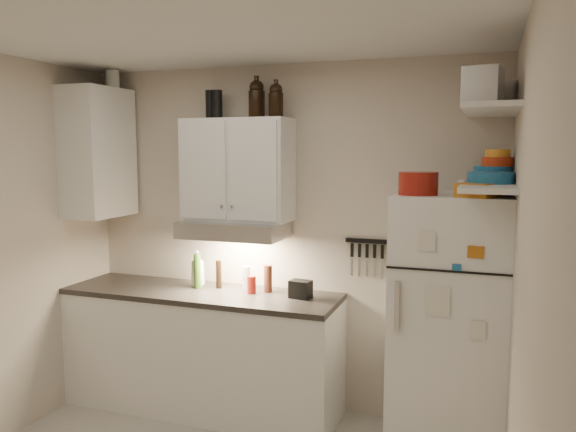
% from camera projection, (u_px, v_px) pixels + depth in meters
% --- Properties ---
extents(ceiling, '(3.20, 3.00, 0.02)m').
position_uv_depth(ceiling, '(177.00, 17.00, 2.71)').
color(ceiling, silver).
rests_on(ceiling, ground).
extents(back_wall, '(3.20, 0.02, 2.60)m').
position_uv_depth(back_wall, '(284.00, 239.00, 4.27)').
color(back_wall, beige).
rests_on(back_wall, ground).
extents(right_wall, '(0.02, 3.00, 2.60)m').
position_uv_depth(right_wall, '(524.00, 312.00, 2.33)').
color(right_wall, beige).
rests_on(right_wall, ground).
extents(base_cabinet, '(2.10, 0.60, 0.88)m').
position_uv_depth(base_cabinet, '(202.00, 352.00, 4.27)').
color(base_cabinet, white).
rests_on(base_cabinet, floor).
extents(countertop, '(2.10, 0.62, 0.04)m').
position_uv_depth(countertop, '(201.00, 293.00, 4.21)').
color(countertop, '#2C2826').
rests_on(countertop, base_cabinet).
extents(upper_cabinet, '(0.80, 0.33, 0.75)m').
position_uv_depth(upper_cabinet, '(238.00, 170.00, 4.15)').
color(upper_cabinet, white).
rests_on(upper_cabinet, back_wall).
extents(side_cabinet, '(0.33, 0.55, 1.00)m').
position_uv_depth(side_cabinet, '(98.00, 153.00, 4.39)').
color(side_cabinet, white).
rests_on(side_cabinet, left_wall).
extents(range_hood, '(0.76, 0.46, 0.12)m').
position_uv_depth(range_hood, '(235.00, 229.00, 4.14)').
color(range_hood, silver).
rests_on(range_hood, back_wall).
extents(fridge, '(0.70, 0.68, 1.70)m').
position_uv_depth(fridge, '(449.00, 326.00, 3.58)').
color(fridge, white).
rests_on(fridge, floor).
extents(shelf_hi, '(0.30, 0.95, 0.03)m').
position_uv_depth(shelf_hi, '(491.00, 110.00, 3.23)').
color(shelf_hi, white).
rests_on(shelf_hi, right_wall).
extents(shelf_lo, '(0.30, 0.95, 0.03)m').
position_uv_depth(shelf_lo, '(488.00, 186.00, 3.28)').
color(shelf_lo, white).
rests_on(shelf_lo, right_wall).
extents(knife_strip, '(0.42, 0.02, 0.03)m').
position_uv_depth(knife_strip, '(374.00, 241.00, 4.02)').
color(knife_strip, black).
rests_on(knife_strip, back_wall).
extents(dutch_oven, '(0.31, 0.31, 0.14)m').
position_uv_depth(dutch_oven, '(418.00, 183.00, 3.39)').
color(dutch_oven, maroon).
rests_on(dutch_oven, fridge).
extents(book_stack, '(0.27, 0.29, 0.08)m').
position_uv_depth(book_stack, '(479.00, 190.00, 3.24)').
color(book_stack, '#B86717').
rests_on(book_stack, fridge).
extents(spice_jar, '(0.06, 0.06, 0.09)m').
position_uv_depth(spice_jar, '(463.00, 188.00, 3.36)').
color(spice_jar, silver).
rests_on(spice_jar, fridge).
extents(stock_pot, '(0.30, 0.30, 0.17)m').
position_uv_depth(stock_pot, '(498.00, 96.00, 3.46)').
color(stock_pot, silver).
rests_on(stock_pot, shelf_hi).
extents(tin_a, '(0.21, 0.20, 0.17)m').
position_uv_depth(tin_a, '(485.00, 92.00, 3.20)').
color(tin_a, '#AAAAAD').
rests_on(tin_a, shelf_hi).
extents(tin_b, '(0.22, 0.22, 0.18)m').
position_uv_depth(tin_b, '(483.00, 85.00, 2.93)').
color(tin_b, '#AAAAAD').
rests_on(tin_b, shelf_hi).
extents(bowl_teal, '(0.24, 0.24, 0.10)m').
position_uv_depth(bowl_teal, '(493.00, 174.00, 3.51)').
color(bowl_teal, '#1D66A0').
rests_on(bowl_teal, shelf_lo).
extents(bowl_orange, '(0.19, 0.19, 0.06)m').
position_uv_depth(bowl_orange, '(497.00, 162.00, 3.48)').
color(bowl_orange, red).
rests_on(bowl_orange, bowl_teal).
extents(bowl_yellow, '(0.15, 0.15, 0.05)m').
position_uv_depth(bowl_yellow, '(498.00, 153.00, 3.47)').
color(bowl_yellow, '#F6A12B').
rests_on(bowl_yellow, bowl_orange).
extents(plates, '(0.31, 0.31, 0.07)m').
position_uv_depth(plates, '(491.00, 178.00, 3.29)').
color(plates, '#1D66A0').
rests_on(plates, shelf_lo).
extents(growler_a, '(0.15, 0.15, 0.28)m').
position_uv_depth(growler_a, '(257.00, 99.00, 4.06)').
color(growler_a, black).
rests_on(growler_a, upper_cabinet).
extents(growler_b, '(0.11, 0.11, 0.25)m').
position_uv_depth(growler_b, '(276.00, 100.00, 3.97)').
color(growler_b, black).
rests_on(growler_b, upper_cabinet).
extents(thermos_a, '(0.09, 0.09, 0.21)m').
position_uv_depth(thermos_a, '(217.00, 105.00, 4.17)').
color(thermos_a, black).
rests_on(thermos_a, upper_cabinet).
extents(thermos_b, '(0.09, 0.09, 0.22)m').
position_uv_depth(thermos_b, '(211.00, 105.00, 4.23)').
color(thermos_b, black).
rests_on(thermos_b, upper_cabinet).
extents(side_jar, '(0.11, 0.11, 0.14)m').
position_uv_depth(side_jar, '(113.00, 80.00, 4.39)').
color(side_jar, silver).
rests_on(side_jar, side_cabinet).
extents(soap_bottle, '(0.16, 0.16, 0.31)m').
position_uv_depth(soap_bottle, '(198.00, 267.00, 4.32)').
color(soap_bottle, white).
rests_on(soap_bottle, countertop).
extents(pepper_mill, '(0.08, 0.08, 0.20)m').
position_uv_depth(pepper_mill, '(268.00, 279.00, 4.16)').
color(pepper_mill, '#5A2A1B').
rests_on(pepper_mill, countertop).
extents(oil_bottle, '(0.05, 0.05, 0.27)m').
position_uv_depth(oil_bottle, '(197.00, 271.00, 4.27)').
color(oil_bottle, '#356419').
rests_on(oil_bottle, countertop).
extents(vinegar_bottle, '(0.06, 0.06, 0.22)m').
position_uv_depth(vinegar_bottle, '(219.00, 274.00, 4.28)').
color(vinegar_bottle, black).
rests_on(vinegar_bottle, countertop).
extents(clear_bottle, '(0.07, 0.07, 0.18)m').
position_uv_depth(clear_bottle, '(246.00, 278.00, 4.22)').
color(clear_bottle, silver).
rests_on(clear_bottle, countertop).
extents(red_jar, '(0.09, 0.09, 0.13)m').
position_uv_depth(red_jar, '(252.00, 285.00, 4.13)').
color(red_jar, maroon).
rests_on(red_jar, countertop).
extents(caddy, '(0.16, 0.13, 0.13)m').
position_uv_depth(caddy, '(301.00, 289.00, 4.00)').
color(caddy, black).
rests_on(caddy, countertop).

